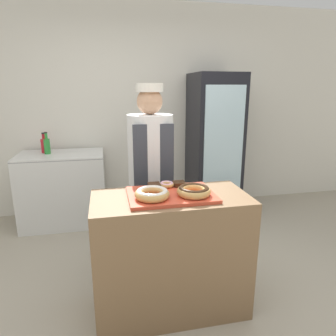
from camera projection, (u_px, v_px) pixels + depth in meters
The scene contains 14 objects.
ground_plane at pixel (171, 306), 2.33m from camera, with size 14.00×14.00×0.00m, color #A89E89.
wall_back at pixel (137, 110), 3.99m from camera, with size 8.00×0.06×2.70m.
display_counter at pixel (171, 254), 2.21m from camera, with size 1.10×0.53×0.90m.
serving_tray at pixel (171, 195), 2.09m from camera, with size 0.60×0.42×0.02m.
donut_light_glaze at pixel (152, 193), 1.98m from camera, with size 0.23×0.23×0.06m.
donut_chocolate_glaze at pixel (194, 190), 2.04m from camera, with size 0.23×0.23×0.06m.
donut_mini_center at pixel (167, 184), 2.22m from camera, with size 0.11×0.11×0.03m.
brownie_back_left at pixel (154, 185), 2.20m from camera, with size 0.09×0.09×0.03m.
brownie_back_right at pixel (179, 184), 2.24m from camera, with size 0.09×0.09×0.03m.
baker_person at pixel (151, 175), 2.68m from camera, with size 0.40×0.40×1.68m.
beverage_fridge at pixel (214, 145), 3.93m from camera, with size 0.60×0.66×1.82m.
chest_freezer at pixel (64, 188), 3.67m from camera, with size 0.99×0.62×0.88m.
bottle_green at pixel (47, 145), 3.53m from camera, with size 0.07×0.07×0.26m.
bottle_red at pixel (44, 145), 3.60m from camera, with size 0.08×0.08×0.24m.
Camera 1 is at (-0.43, -1.93, 1.63)m, focal length 32.00 mm.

